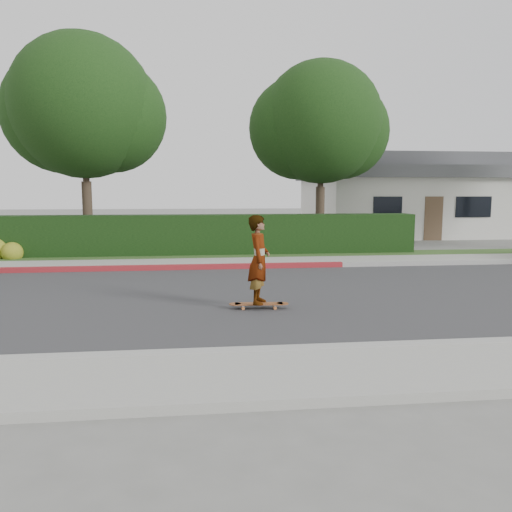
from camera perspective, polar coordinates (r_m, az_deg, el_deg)
The scene contains 15 objects.
ground at distance 11.53m, azimuth 10.71°, elevation -4.34°, with size 120.00×120.00×0.00m, color slate.
road at distance 11.52m, azimuth 10.71°, elevation -4.32°, with size 60.00×8.00×0.01m, color #2D2D30.
curb_near at distance 7.81m, azimuth 19.80°, elevation -9.70°, with size 60.00×0.20×0.15m, color #9E9E99.
sidewalk_near at distance 7.06m, azimuth 23.10°, elevation -11.80°, with size 60.00×1.60×0.12m, color gray.
curb_far at distance 15.41m, azimuth 6.19°, elevation -1.04°, with size 60.00×0.20×0.15m, color #9E9E99.
curb_red_section at distance 15.12m, azimuth -12.62°, elevation -1.33°, with size 12.00×0.21×0.15m, color maroon.
sidewalk_far at distance 16.29m, azimuth 5.49°, elevation -0.64°, with size 60.00×1.60×0.12m, color gray.
planting_strip at distance 17.84m, azimuth 4.42°, elevation 0.03°, with size 60.00×1.60×0.10m, color #2D4C1E.
hedge at distance 18.04m, azimuth -5.33°, elevation 2.34°, with size 15.00×1.00×1.50m, color black.
flowering_shrub at distance 18.81m, azimuth -27.14°, elevation 0.49°, with size 1.40×1.00×0.90m.
tree_left at distance 20.11m, azimuth -19.06°, elevation 15.39°, with size 5.99×5.21×8.00m.
tree_center at distance 20.71m, azimuth 7.31°, elevation 14.46°, with size 5.66×4.84×7.44m.
house at distance 29.09m, azimuth 16.56°, elevation 6.60°, with size 10.60×8.60×4.30m.
skateboard at distance 9.90m, azimuth 0.34°, elevation -5.52°, with size 1.19×0.31×0.11m.
skateboarder at distance 9.74m, azimuth 0.34°, elevation -0.42°, with size 0.64×0.42×1.74m, color white.
Camera 1 is at (-3.40, -10.77, 2.30)m, focal length 35.00 mm.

